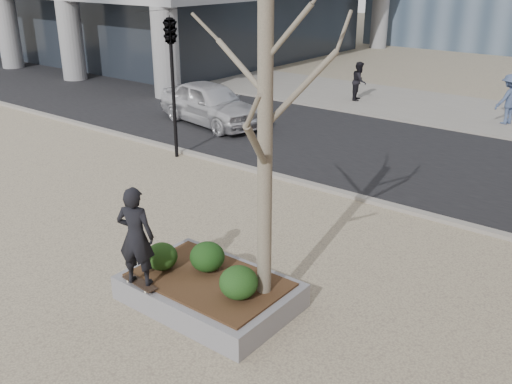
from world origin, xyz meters
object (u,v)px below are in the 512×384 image
Objects in this scene: skateboarder at (136,236)px; police_car at (211,103)px; planter at (210,292)px; skateboard at (140,284)px.

skateboarder is 12.51m from police_car.
police_car reaches higher than planter.
skateboard is at bearing -133.67° from planter.
skateboarder is 0.38× the size of police_car.
planter is at bearing 51.76° from skateboard.
skateboarder reaches higher than police_car.
planter is 3.85× the size of skateboard.
planter is at bearing -127.23° from police_car.
police_car is at bearing 131.80° from skateboard.
skateboard is 12.50m from police_car.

